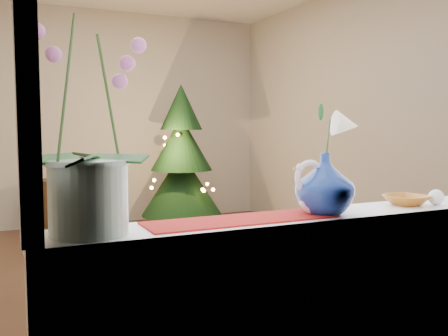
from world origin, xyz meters
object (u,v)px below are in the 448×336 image
at_px(xmas_tree, 182,158).
at_px(paperweight, 436,197).
at_px(blue_vase, 325,179).
at_px(swan, 320,189).
at_px(side_table, 67,205).
at_px(orchid_pot, 86,110).
at_px(amber_dish, 406,201).

bearing_deg(xmas_tree, paperweight, -94.70).
distance_m(blue_vase, paperweight, 0.57).
distance_m(swan, side_table, 4.70).
height_order(paperweight, xmas_tree, xmas_tree).
bearing_deg(side_table, swan, -64.19).
xyz_separation_m(blue_vase, xmas_tree, (0.89, 3.97, -0.19)).
bearing_deg(paperweight, xmas_tree, 85.30).
bearing_deg(blue_vase, orchid_pot, 178.75).
height_order(swan, amber_dish, swan).
height_order(swan, xmas_tree, xmas_tree).
xyz_separation_m(swan, paperweight, (0.58, -0.03, -0.06)).
bearing_deg(swan, paperweight, 4.26).
distance_m(orchid_pot, amber_dish, 1.36).
height_order(xmas_tree, side_table, xmas_tree).
relative_size(amber_dish, xmas_tree, 0.08).
distance_m(orchid_pot, xmas_tree, 4.35).
bearing_deg(paperweight, blue_vase, 177.62).
relative_size(amber_dish, side_table, 0.18).
distance_m(blue_vase, amber_dish, 0.46).
bearing_deg(amber_dish, xmas_tree, 83.58).
relative_size(orchid_pot, swan, 3.32).
distance_m(orchid_pot, side_table, 4.76).
height_order(swan, blue_vase, blue_vase).
distance_m(paperweight, side_table, 4.79).
bearing_deg(amber_dish, paperweight, -24.25).
height_order(blue_vase, xmas_tree, xmas_tree).
relative_size(orchid_pot, amber_dish, 5.19).
bearing_deg(amber_dish, orchid_pot, -179.58).
relative_size(paperweight, amber_dish, 0.45).
bearing_deg(xmas_tree, blue_vase, -102.57).
xyz_separation_m(blue_vase, side_table, (-0.33, 4.64, -0.75)).
distance_m(amber_dish, side_table, 4.72).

